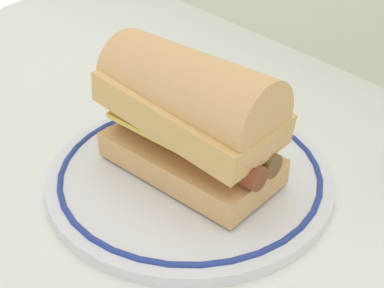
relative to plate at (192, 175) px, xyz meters
name	(u,v)px	position (x,y,z in m)	size (l,w,h in m)	color
ground_plane	(181,184)	(0.00, -0.01, -0.01)	(1.50, 1.50, 0.00)	white
plate	(192,175)	(0.00, 0.00, 0.00)	(0.28, 0.28, 0.01)	white
sausage_sandwich	(192,115)	(0.00, 0.00, 0.07)	(0.19, 0.12, 0.12)	#E3AD6B
butter_knife	(164,91)	(-0.17, 0.08, 0.00)	(0.05, 0.14, 0.01)	silver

